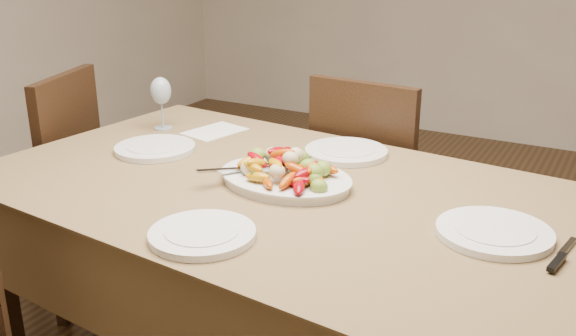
# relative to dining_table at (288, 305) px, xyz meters

# --- Properties ---
(dining_table) EXTENTS (1.93, 1.21, 0.76)m
(dining_table) POSITION_rel_dining_table_xyz_m (0.00, 0.00, 0.00)
(dining_table) COLOR brown
(dining_table) RESTS_ON ground
(chair_far) EXTENTS (0.46, 0.46, 0.95)m
(chair_far) POSITION_rel_dining_table_xyz_m (-0.01, 0.77, 0.10)
(chair_far) COLOR black
(chair_far) RESTS_ON ground
(chair_left) EXTENTS (0.53, 0.53, 0.95)m
(chair_left) POSITION_rel_dining_table_xyz_m (-1.22, 0.10, 0.10)
(chair_left) COLOR black
(chair_left) RESTS_ON ground
(serving_platter) EXTENTS (0.42, 0.32, 0.02)m
(serving_platter) POSITION_rel_dining_table_xyz_m (-0.02, 0.03, 0.39)
(serving_platter) COLOR white
(serving_platter) RESTS_ON dining_table
(roasted_vegetables) EXTENTS (0.34, 0.25, 0.09)m
(roasted_vegetables) POSITION_rel_dining_table_xyz_m (-0.02, 0.03, 0.45)
(roasted_vegetables) COLOR maroon
(roasted_vegetables) RESTS_ON serving_platter
(serving_spoon) EXTENTS (0.26, 0.21, 0.03)m
(serving_spoon) POSITION_rel_dining_table_xyz_m (-0.09, -0.01, 0.43)
(serving_spoon) COLOR #9EA0A8
(serving_spoon) RESTS_ON serving_platter
(plate_left) EXTENTS (0.26, 0.26, 0.02)m
(plate_left) POSITION_rel_dining_table_xyz_m (-0.55, 0.08, 0.39)
(plate_left) COLOR white
(plate_left) RESTS_ON dining_table
(plate_right) EXTENTS (0.27, 0.27, 0.02)m
(plate_right) POSITION_rel_dining_table_xyz_m (0.58, -0.03, 0.39)
(plate_right) COLOR white
(plate_right) RESTS_ON dining_table
(plate_far) EXTENTS (0.27, 0.27, 0.02)m
(plate_far) POSITION_rel_dining_table_xyz_m (0.02, 0.35, 0.39)
(plate_far) COLOR white
(plate_far) RESTS_ON dining_table
(plate_near) EXTENTS (0.25, 0.25, 0.02)m
(plate_near) POSITION_rel_dining_table_xyz_m (-0.02, -0.37, 0.39)
(plate_near) COLOR white
(plate_near) RESTS_ON dining_table
(wine_glass) EXTENTS (0.08, 0.08, 0.20)m
(wine_glass) POSITION_rel_dining_table_xyz_m (-0.69, 0.29, 0.48)
(wine_glass) COLOR #8C99A5
(wine_glass) RESTS_ON dining_table
(menu_card) EXTENTS (0.19, 0.24, 0.00)m
(menu_card) POSITION_rel_dining_table_xyz_m (-0.50, 0.36, 0.38)
(menu_card) COLOR silver
(menu_card) RESTS_ON dining_table
(table_knife) EXTENTS (0.05, 0.20, 0.01)m
(table_knife) POSITION_rel_dining_table_xyz_m (0.73, -0.07, 0.38)
(table_knife) COLOR #9EA0A8
(table_knife) RESTS_ON dining_table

